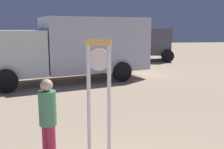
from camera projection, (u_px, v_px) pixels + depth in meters
The scene contains 4 objects.
standing_clock at pixel (99, 89), 4.86m from camera, with size 0.46×0.19×2.27m.
person_near_clock at pixel (48, 118), 4.75m from camera, with size 0.31×0.31×1.61m.
box_truck_near at pixel (79, 46), 12.56m from camera, with size 7.47×4.68×2.93m.
box_truck_far at pixel (125, 40), 20.56m from camera, with size 7.26×4.11×2.77m.
Camera 1 is at (-1.16, -2.15, 2.49)m, focal length 43.06 mm.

